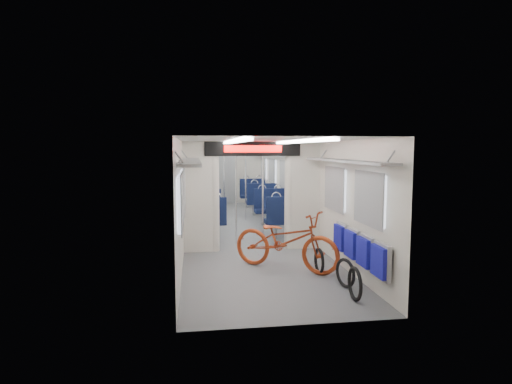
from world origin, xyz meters
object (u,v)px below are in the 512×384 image
bike_hoop_b (345,275)px  seat_bay_near_right (277,210)px  bike_hoop_c (319,262)px  stanchion_near_right (263,193)px  flip_bench (358,248)px  bike_hoop_a (355,285)px  seat_bay_near_left (206,211)px  bicycle (286,240)px  stanchion_far_right (246,182)px  seat_bay_far_right (257,194)px  stanchion_far_left (224,183)px  seat_bay_far_left (203,195)px  stanchion_near_left (236,193)px

bike_hoop_b → seat_bay_near_right: seat_bay_near_right is taller
bike_hoop_c → stanchion_near_right: size_ratio=0.20×
flip_bench → bike_hoop_a: 0.89m
seat_bay_near_left → bicycle: bearing=-70.6°
bike_hoop_c → stanchion_near_right: (-0.57, 2.60, 0.95)m
bicycle → bike_hoop_b: 1.36m
bicycle → stanchion_far_right: size_ratio=0.88×
bicycle → stanchion_far_right: 5.43m
bicycle → seat_bay_far_right: bearing=33.2°
stanchion_far_left → seat_bay_far_left: bearing=105.2°
bike_hoop_a → seat_bay_far_right: seat_bay_far_right is taller
bicycle → bike_hoop_b: bicycle is taller
bike_hoop_b → bicycle: bearing=122.4°
flip_bench → bike_hoop_c: size_ratio=4.68×
bike_hoop_b → stanchion_near_left: bearing=112.3°
seat_bay_near_left → bike_hoop_c: bearing=-65.6°
bike_hoop_a → bike_hoop_c: 1.36m
bike_hoop_a → stanchion_far_right: bearing=95.7°
bike_hoop_c → bicycle: bearing=148.1°
bike_hoop_a → seat_bay_near_left: (-1.95, 5.40, 0.34)m
seat_bay_near_left → stanchion_far_left: size_ratio=0.95×
seat_bay_far_right → stanchion_near_left: bearing=-103.5°
bike_hoop_b → bike_hoop_c: bearing=103.1°
flip_bench → stanchion_far_left: 6.42m
stanchion_near_right → seat_bay_far_left: bearing=103.9°
bike_hoop_b → seat_bay_near_left: bearing=112.7°
seat_bay_near_left → seat_bay_near_right: size_ratio=0.99×
bicycle → bike_hoop_a: bicycle is taller
seat_bay_far_right → stanchion_near_left: (-1.22, -5.10, 0.58)m
bike_hoop_c → flip_bench: bearing=-53.8°
stanchion_near_right → seat_bay_near_left: bearing=131.2°
bicycle → stanchion_near_right: bearing=38.7°
seat_bay_near_left → seat_bay_far_left: seat_bay_far_left is taller
bicycle → seat_bay_near_right: bearing=28.8°
bike_hoop_b → stanchion_near_right: 3.60m
flip_bench → stanchion_near_left: stanchion_near_left is taller
stanchion_near_right → stanchion_near_left: bearing=-175.0°
bike_hoop_b → seat_bay_far_right: 8.44m
seat_bay_near_right → stanchion_near_left: 1.94m
stanchion_far_right → bike_hoop_a: bearing=-84.3°
stanchion_near_right → stanchion_far_right: size_ratio=1.00×
bike_hoop_b → stanchion_far_left: 6.57m
flip_bench → bike_hoop_c: flip_bench is taller
bike_hoop_c → seat_bay_near_right: (0.03, 3.93, 0.36)m
seat_bay_far_left → stanchion_far_left: (0.59, -2.16, 0.58)m
flip_bench → stanchion_far_left: size_ratio=0.91×
bike_hoop_b → flip_bench: bearing=32.2°
bike_hoop_a → bike_hoop_c: size_ratio=1.10×
seat_bay_near_right → stanchion_near_left: stanchion_near_left is taller
seat_bay_near_left → seat_bay_near_right: bearing=-3.6°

